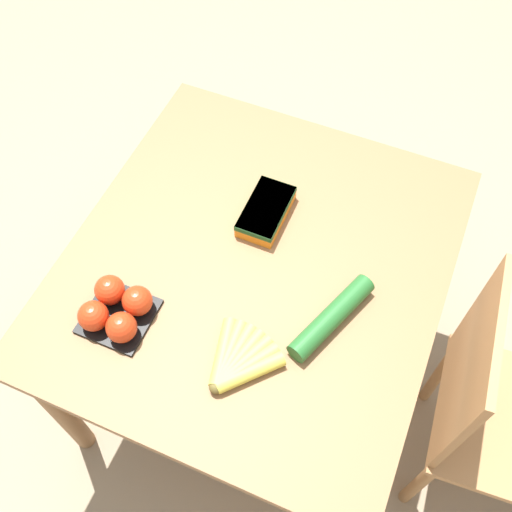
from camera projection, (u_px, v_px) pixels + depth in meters
The scene contains 7 objects.
ground_plane at pixel (256, 365), 2.19m from camera, with size 12.00×12.00×0.00m, color gray.
dining_table at pixel (256, 281), 1.67m from camera, with size 1.07×0.98×0.72m.
chair at pixel (490, 410), 1.62m from camera, with size 0.45×0.43×0.92m.
banana_bunch at pixel (238, 361), 1.41m from camera, with size 0.19×0.19×0.04m.
tomato_pack at pixel (116, 309), 1.46m from camera, with size 0.17×0.17×0.09m.
carrot_bag at pixel (266, 211), 1.64m from camera, with size 0.19×0.11×0.05m.
cucumber_near at pixel (332, 317), 1.47m from camera, with size 0.27×0.15×0.05m.
Camera 1 is at (0.76, 0.32, 2.07)m, focal length 42.00 mm.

